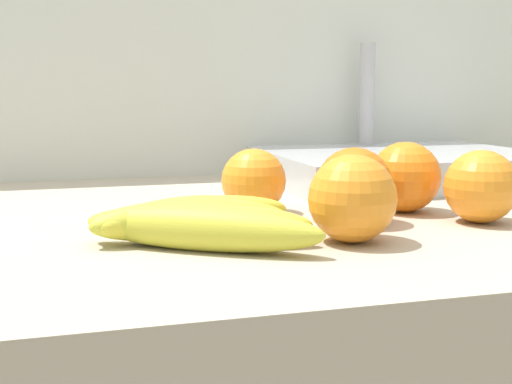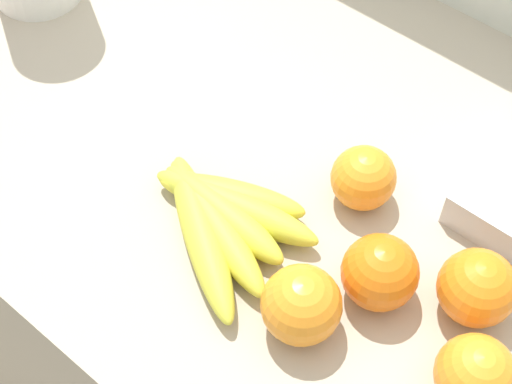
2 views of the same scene
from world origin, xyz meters
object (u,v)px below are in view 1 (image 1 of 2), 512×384
(orange_front, at_px, (405,177))
(orange_right, at_px, (254,181))
(sink_basin, at_px, (398,165))
(banana_bunch, at_px, (194,222))
(orange_far_right, at_px, (352,199))
(orange_back_right, at_px, (481,187))
(orange_back_left, at_px, (354,186))

(orange_front, bearing_deg, orange_right, 165.80)
(orange_right, xyz_separation_m, sink_basin, (0.27, 0.19, -0.01))
(banana_bunch, height_order, orange_far_right, orange_far_right)
(orange_back_right, bearing_deg, orange_front, 119.70)
(orange_back_right, relative_size, sink_basin, 0.20)
(orange_right, relative_size, orange_back_left, 0.92)
(orange_back_right, xyz_separation_m, sink_basin, (0.07, 0.31, -0.01))
(banana_bunch, relative_size, orange_back_right, 2.73)
(orange_right, relative_size, orange_far_right, 0.90)
(banana_bunch, xyz_separation_m, orange_back_left, (0.17, 0.04, 0.02))
(orange_front, bearing_deg, orange_far_right, -133.73)
(banana_bunch, bearing_deg, orange_right, 54.31)
(orange_front, relative_size, sink_basin, 0.20)
(banana_bunch, distance_m, sink_basin, 0.48)
(banana_bunch, bearing_deg, orange_front, 18.88)
(orange_front, bearing_deg, banana_bunch, -161.12)
(orange_right, xyz_separation_m, orange_front, (0.16, -0.04, 0.00))
(orange_back_right, relative_size, orange_back_left, 0.96)
(orange_front, bearing_deg, orange_back_left, -150.62)
(orange_back_right, distance_m, orange_far_right, 0.17)
(orange_back_left, bearing_deg, orange_right, 132.77)
(orange_front, height_order, sink_basin, sink_basin)
(orange_right, xyz_separation_m, orange_back_left, (0.08, -0.09, 0.00))
(orange_right, height_order, orange_front, orange_front)
(orange_far_right, relative_size, sink_basin, 0.21)
(orange_right, xyz_separation_m, orange_back_right, (0.20, -0.12, 0.00))
(banana_bunch, xyz_separation_m, sink_basin, (0.36, 0.32, 0.00))
(banana_bunch, height_order, orange_back_right, orange_back_right)
(orange_back_left, bearing_deg, orange_far_right, -115.26)
(orange_back_right, xyz_separation_m, orange_front, (-0.04, 0.08, 0.00))
(orange_back_right, relative_size, orange_front, 0.96)
(orange_right, distance_m, orange_back_left, 0.12)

